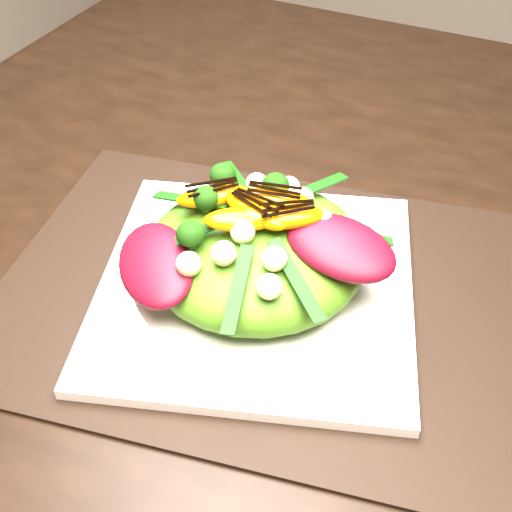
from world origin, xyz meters
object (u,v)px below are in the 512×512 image
at_px(plate_base, 256,286).
at_px(lettuce_mound, 256,251).
at_px(placemat, 256,292).
at_px(salad_bowl, 256,275).
at_px(orange_segment, 246,197).

height_order(plate_base, lettuce_mound, lettuce_mound).
xyz_separation_m(placemat, salad_bowl, (0.00, -0.00, 0.02)).
distance_m(placemat, lettuce_mound, 0.05).
height_order(plate_base, salad_bowl, salad_bowl).
relative_size(placemat, plate_base, 1.66).
bearing_deg(plate_base, placemat, 0.00).
height_order(salad_bowl, lettuce_mound, lettuce_mound).
relative_size(plate_base, salad_bowl, 1.26).
height_order(placemat, lettuce_mound, lettuce_mound).
bearing_deg(orange_segment, placemat, -46.28).
bearing_deg(salad_bowl, lettuce_mound, 90.00).
height_order(plate_base, orange_segment, orange_segment).
relative_size(salad_bowl, lettuce_mound, 1.15).
xyz_separation_m(plate_base, salad_bowl, (0.00, -0.00, 0.01)).
xyz_separation_m(plate_base, orange_segment, (-0.02, 0.02, 0.08)).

